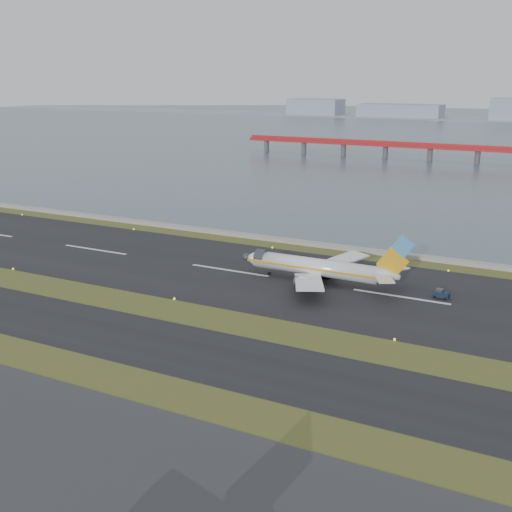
% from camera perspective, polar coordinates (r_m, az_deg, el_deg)
% --- Properties ---
extents(ground, '(1000.00, 1000.00, 0.00)m').
position_cam_1_polar(ground, '(124.31, -9.23, -4.90)').
color(ground, '#344518').
rests_on(ground, ground).
extents(taxiway_strip, '(1000.00, 18.00, 0.10)m').
position_cam_1_polar(taxiway_strip, '(115.61, -12.77, -6.68)').
color(taxiway_strip, black).
rests_on(taxiway_strip, ground).
extents(runway_strip, '(1000.00, 45.00, 0.10)m').
position_cam_1_polar(runway_strip, '(148.05, -2.35, -1.30)').
color(runway_strip, black).
rests_on(runway_strip, ground).
extents(seawall, '(1000.00, 2.50, 1.00)m').
position_cam_1_polar(seawall, '(173.64, 2.55, 1.41)').
color(seawall, gray).
rests_on(seawall, ground).
extents(bay_water, '(1400.00, 800.00, 1.30)m').
position_cam_1_polar(bay_water, '(558.99, 20.39, 10.28)').
color(bay_water, '#495C68').
rests_on(bay_water, ground).
extents(red_pier, '(260.00, 5.00, 10.20)m').
position_cam_1_polar(red_pier, '(348.40, 19.14, 8.90)').
color(red_pier, '#AA1D20').
rests_on(red_pier, ground).
extents(airliner, '(38.52, 32.89, 12.80)m').
position_cam_1_polar(airliner, '(138.87, 5.82, -1.06)').
color(airliner, white).
rests_on(airliner, ground).
extents(pushback_tug, '(3.21, 2.05, 1.97)m').
position_cam_1_polar(pushback_tug, '(134.70, 16.13, -3.27)').
color(pushback_tug, '#121C31').
rests_on(pushback_tug, ground).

